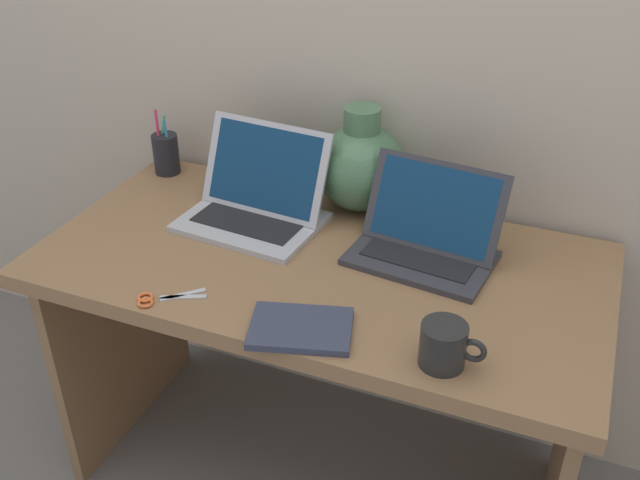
# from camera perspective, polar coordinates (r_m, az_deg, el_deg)

# --- Properties ---
(ground_plane) EXTENTS (6.00, 6.00, 0.00)m
(ground_plane) POSITION_cam_1_polar(r_m,az_deg,el_deg) (2.16, 0.00, -17.95)
(ground_plane) COLOR slate
(back_wall) EXTENTS (4.40, 0.04, 2.40)m
(back_wall) POSITION_cam_1_polar(r_m,az_deg,el_deg) (1.81, 4.70, 17.35)
(back_wall) COLOR #BCAD99
(back_wall) RESTS_ON ground
(desk) EXTENTS (1.31, 0.67, 0.73)m
(desk) POSITION_cam_1_polar(r_m,az_deg,el_deg) (1.77, 0.00, -6.00)
(desk) COLOR olive
(desk) RESTS_ON ground
(laptop_left) EXTENTS (0.35, 0.28, 0.23)m
(laptop_left) POSITION_cam_1_polar(r_m,az_deg,el_deg) (1.81, -4.97, 3.38)
(laptop_left) COLOR #B2B2B7
(laptop_left) RESTS_ON desk
(laptop_right) EXTENTS (0.34, 0.25, 0.21)m
(laptop_right) POSITION_cam_1_polar(r_m,az_deg,el_deg) (1.67, 8.48, 0.49)
(laptop_right) COLOR #333338
(laptop_right) RESTS_ON desk
(green_vase) EXTENTS (0.23, 0.23, 0.27)m
(green_vase) POSITION_cam_1_polar(r_m,az_deg,el_deg) (1.84, 3.25, 5.88)
(green_vase) COLOR #47704C
(green_vase) RESTS_ON desk
(notebook_stack) EXTENTS (0.23, 0.19, 0.02)m
(notebook_stack) POSITION_cam_1_polar(r_m,az_deg,el_deg) (1.45, -1.53, -6.99)
(notebook_stack) COLOR #33384C
(notebook_stack) RESTS_ON desk
(coffee_mug) EXTENTS (0.13, 0.09, 0.09)m
(coffee_mug) POSITION_cam_1_polar(r_m,az_deg,el_deg) (1.37, 9.80, -8.20)
(coffee_mug) COLOR black
(coffee_mug) RESTS_ON desk
(pen_cup) EXTENTS (0.07, 0.07, 0.19)m
(pen_cup) POSITION_cam_1_polar(r_m,az_deg,el_deg) (2.09, -12.09, 6.73)
(pen_cup) COLOR black
(pen_cup) RESTS_ON desk
(scissors) EXTENTS (0.14, 0.11, 0.01)m
(scissors) POSITION_cam_1_polar(r_m,az_deg,el_deg) (1.57, -12.62, -4.54)
(scissors) COLOR #B7B7BC
(scissors) RESTS_ON desk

